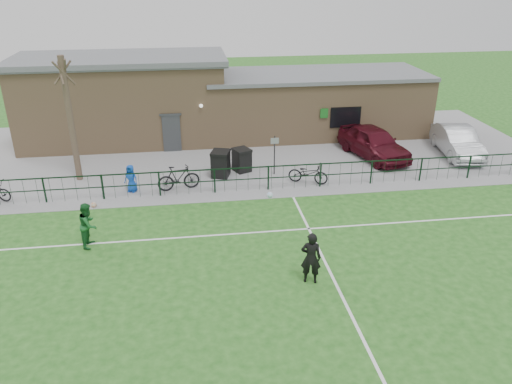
{
  "coord_description": "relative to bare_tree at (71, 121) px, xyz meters",
  "views": [
    {
      "loc": [
        -2.54,
        -13.1,
        9.65
      ],
      "look_at": [
        0.0,
        5.0,
        1.3
      ],
      "focal_mm": 35.0,
      "sensor_mm": 36.0,
      "label": 1
    }
  ],
  "objects": [
    {
      "name": "paving_strip",
      "position": [
        8.0,
        3.0,
        -2.99
      ],
      "size": [
        34.0,
        13.0,
        0.02
      ],
      "primitive_type": "cube",
      "color": "gray",
      "rests_on": "ground"
    },
    {
      "name": "wheelie_bin_right",
      "position": [
        8.04,
        -0.02,
        -2.43
      ],
      "size": [
        1.0,
        1.05,
        1.11
      ],
      "primitive_type": "cube",
      "rotation": [
        0.0,
        0.0,
        0.41
      ],
      "color": "black",
      "rests_on": "paving_strip"
    },
    {
      "name": "bare_tree",
      "position": [
        0.0,
        0.0,
        0.0
      ],
      "size": [
        0.3,
        0.3,
        6.0
      ],
      "primitive_type": "cylinder",
      "color": "#48382C",
      "rests_on": "ground"
    },
    {
      "name": "perimeter_fence",
      "position": [
        8.0,
        -2.5,
        -2.4
      ],
      "size": [
        28.0,
        0.1,
        1.2
      ],
      "primitive_type": "cube",
      "color": "black",
      "rests_on": "ground"
    },
    {
      "name": "ground",
      "position": [
        8.0,
        -10.5,
        -3.0
      ],
      "size": [
        90.0,
        90.0,
        0.0
      ],
      "primitive_type": "plane",
      "color": "#205619",
      "rests_on": "ground"
    },
    {
      "name": "pitch_line_touch",
      "position": [
        8.0,
        -2.7,
        -3.0
      ],
      "size": [
        28.0,
        0.1,
        0.01
      ],
      "primitive_type": "cube",
      "color": "white",
      "rests_on": "ground"
    },
    {
      "name": "pitch_line_perp",
      "position": [
        10.0,
        -10.5,
        -3.0
      ],
      "size": [
        0.1,
        16.0,
        0.01
      ],
      "primitive_type": "cube",
      "color": "white",
      "rests_on": "ground"
    },
    {
      "name": "wheelie_bin_left",
      "position": [
        6.93,
        -0.56,
        -2.37
      ],
      "size": [
        1.04,
        1.12,
        1.23
      ],
      "primitive_type": "cube",
      "rotation": [
        0.0,
        0.0,
        -0.3
      ],
      "color": "black",
      "rests_on": "paving_strip"
    },
    {
      "name": "bicycle_e",
      "position": [
        11.02,
        -2.02,
        -2.48
      ],
      "size": [
        2.03,
        1.39,
        1.01
      ],
      "primitive_type": "imported",
      "rotation": [
        0.0,
        0.0,
        1.15
      ],
      "color": "black",
      "rests_on": "paving_strip"
    },
    {
      "name": "outfield_player",
      "position": [
        1.57,
        -6.59,
        -2.13
      ],
      "size": [
        0.77,
        0.93,
        1.74
      ],
      "primitive_type": "imported",
      "rotation": [
        0.0,
        0.0,
        1.43
      ],
      "color": "#1A5C27",
      "rests_on": "ground"
    },
    {
      "name": "clubhouse",
      "position": [
        7.12,
        6.0,
        -0.78
      ],
      "size": [
        24.25,
        5.4,
        4.96
      ],
      "color": "tan",
      "rests_on": "ground"
    },
    {
      "name": "ball_ground",
      "position": [
        1.16,
        -3.29,
        -2.88
      ],
      "size": [
        0.25,
        0.25,
        0.25
      ],
      "primitive_type": "sphere",
      "color": "silver",
      "rests_on": "ground"
    },
    {
      "name": "sign_post",
      "position": [
        9.61,
        -0.66,
        -1.98
      ],
      "size": [
        0.07,
        0.07,
        2.0
      ],
      "primitive_type": "cylinder",
      "rotation": [
        0.0,
        0.0,
        -0.19
      ],
      "color": "black",
      "rests_on": "paving_strip"
    },
    {
      "name": "goalkeeper_kick",
      "position": [
        9.16,
        -10.01,
        -2.06
      ],
      "size": [
        1.41,
        3.14,
        2.1
      ],
      "color": "black",
      "rests_on": "ground"
    },
    {
      "name": "car_silver",
      "position": [
        20.07,
        0.71,
        -2.21
      ],
      "size": [
        2.32,
        4.87,
        1.54
      ],
      "primitive_type": "imported",
      "rotation": [
        0.0,
        0.0,
        -0.15
      ],
      "color": "#A0A3A7",
      "rests_on": "paving_strip"
    },
    {
      "name": "spectator_child",
      "position": [
        2.69,
        -1.84,
        -2.33
      ],
      "size": [
        0.75,
        0.64,
        1.31
      ],
      "primitive_type": "imported",
      "rotation": [
        0.0,
        0.0,
        -0.42
      ],
      "color": "#1245AC",
      "rests_on": "paving_strip"
    },
    {
      "name": "car_maroon",
      "position": [
        15.38,
        1.01,
        -2.14
      ],
      "size": [
        3.2,
        5.26,
        1.67
      ],
      "primitive_type": "imported",
      "rotation": [
        0.0,
        0.0,
        0.27
      ],
      "color": "#490D18",
      "rests_on": "paving_strip"
    },
    {
      "name": "pitch_line_mid",
      "position": [
        8.0,
        -6.5,
        -3.0
      ],
      "size": [
        28.0,
        0.1,
        0.01
      ],
      "primitive_type": "cube",
      "color": "white",
      "rests_on": "ground"
    },
    {
      "name": "bicycle_d",
      "position": [
        4.86,
        -1.94,
        -2.38
      ],
      "size": [
        2.05,
        0.91,
        1.19
      ],
      "primitive_type": "imported",
      "rotation": [
        0.0,
        0.0,
        1.75
      ],
      "color": "black",
      "rests_on": "paving_strip"
    }
  ]
}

